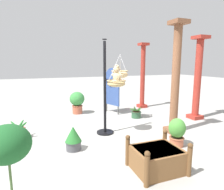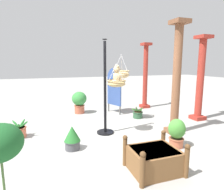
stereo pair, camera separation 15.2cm
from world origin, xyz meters
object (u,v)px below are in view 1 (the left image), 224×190
object	(u,v)px
display_pole_central	(105,105)
potted_plant_conical_shrub	(77,101)
teddy_bear	(117,75)
wooden_planter_box	(157,158)
hanging_basket_left_high	(120,74)
potted_plant_tall_leafy	(136,114)
potted_plant_fern_front	(10,170)
greenhouse_pillar_far_back	(175,81)
greenhouse_pillar_right	(143,77)
potted_plant_bushy_green	(73,138)
hanging_basket_with_teddy	(116,83)
potted_plant_small_succulent	(177,132)
display_sign_board	(112,87)
potted_plant_flowering_red	(18,132)
greenhouse_pillar_left	(198,80)

from	to	relation	value
display_pole_central	potted_plant_conical_shrub	xyz separation A→B (m)	(-2.22, -0.26, -0.28)
teddy_bear	wooden_planter_box	bearing A→B (deg)	-1.71
hanging_basket_left_high	potted_plant_tall_leafy	size ratio (longest dim) A/B	1.55
potted_plant_fern_front	greenhouse_pillar_far_back	bearing A→B (deg)	117.94
greenhouse_pillar_right	display_pole_central	bearing A→B (deg)	-47.77
greenhouse_pillar_far_back	wooden_planter_box	bearing A→B (deg)	-47.17
wooden_planter_box	potted_plant_tall_leafy	size ratio (longest dim) A/B	1.92
greenhouse_pillar_right	potted_plant_bushy_green	bearing A→B (deg)	-49.62
hanging_basket_with_teddy	potted_plant_conical_shrub	size ratio (longest dim) A/B	0.71
hanging_basket_left_high	greenhouse_pillar_right	xyz separation A→B (m)	(-1.36, 1.63, -0.23)
wooden_planter_box	potted_plant_small_succulent	size ratio (longest dim) A/B	1.42
hanging_basket_left_high	display_sign_board	xyz separation A→B (m)	(-0.98, 0.15, -0.51)
display_sign_board	hanging_basket_left_high	bearing A→B (deg)	-8.49
wooden_planter_box	display_sign_board	xyz separation A→B (m)	(-3.80, 0.72, 0.75)
wooden_planter_box	potted_plant_bushy_green	world-z (taller)	wooden_planter_box
potted_plant_fern_front	display_sign_board	xyz separation A→B (m)	(-4.34, 2.84, 0.19)
potted_plant_small_succulent	potted_plant_conical_shrub	bearing A→B (deg)	-157.57
display_pole_central	potted_plant_small_succulent	bearing A→B (deg)	42.14
potted_plant_bushy_green	potted_plant_conical_shrub	bearing A→B (deg)	166.62
wooden_planter_box	potted_plant_flowering_red	distance (m)	3.34
potted_plant_conical_shrub	display_pole_central	bearing A→B (deg)	6.79
display_pole_central	display_sign_board	world-z (taller)	display_pole_central
potted_plant_tall_leafy	display_sign_board	size ratio (longest dim) A/B	0.28
display_pole_central	potted_plant_fern_front	size ratio (longest dim) A/B	1.93
teddy_bear	potted_plant_small_succulent	world-z (taller)	teddy_bear
greenhouse_pillar_right	potted_plant_small_succulent	size ratio (longest dim) A/B	4.15
potted_plant_bushy_green	display_sign_board	bearing A→B (deg)	142.85
greenhouse_pillar_right	potted_plant_conical_shrub	bearing A→B (deg)	-90.50
potted_plant_fern_front	greenhouse_pillar_right	bearing A→B (deg)	137.49
greenhouse_pillar_far_back	potted_plant_conical_shrub	world-z (taller)	greenhouse_pillar_far_back
teddy_bear	potted_plant_conical_shrub	bearing A→B (deg)	-167.25
potted_plant_conical_shrub	potted_plant_small_succulent	bearing A→B (deg)	22.43
potted_plant_fern_front	potted_plant_tall_leafy	bearing A→B (deg)	135.91
hanging_basket_left_high	greenhouse_pillar_left	distance (m)	2.53
potted_plant_flowering_red	potted_plant_tall_leafy	world-z (taller)	potted_plant_flowering_red
wooden_planter_box	potted_plant_bushy_green	size ratio (longest dim) A/B	1.72
teddy_bear	potted_plant_bushy_green	world-z (taller)	teddy_bear
greenhouse_pillar_left	potted_plant_small_succulent	world-z (taller)	greenhouse_pillar_left
potted_plant_tall_leafy	potted_plant_fern_front	bearing A→B (deg)	-44.09
potted_plant_small_succulent	potted_plant_fern_front	bearing A→B (deg)	-68.97
potted_plant_fern_front	potted_plant_small_succulent	xyz separation A→B (m)	(-1.19, 3.10, -0.46)
greenhouse_pillar_far_back	potted_plant_tall_leafy	bearing A→B (deg)	-171.13
display_pole_central	greenhouse_pillar_far_back	size ratio (longest dim) A/B	0.84
display_pole_central	potted_plant_small_succulent	xyz separation A→B (m)	(1.33, 1.20, -0.41)
greenhouse_pillar_right	greenhouse_pillar_far_back	size ratio (longest dim) A/B	0.91
greenhouse_pillar_right	potted_plant_fern_front	bearing A→B (deg)	-42.51
teddy_bear	greenhouse_pillar_far_back	size ratio (longest dim) A/B	0.16
teddy_bear	greenhouse_pillar_left	distance (m)	2.96
potted_plant_flowering_red	potted_plant_small_succulent	distance (m)	3.73
wooden_planter_box	potted_plant_bushy_green	distance (m)	1.76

